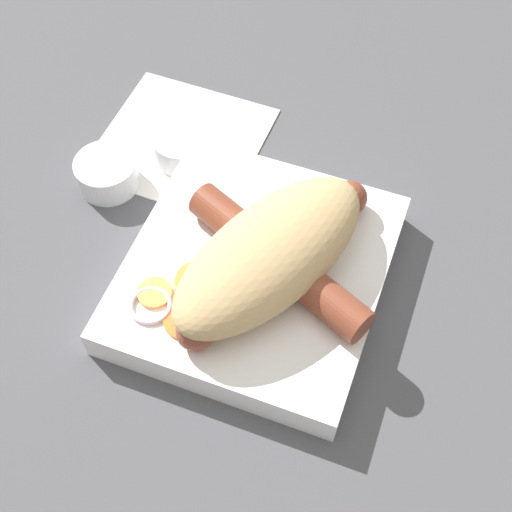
{
  "coord_description": "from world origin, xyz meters",
  "views": [
    {
      "loc": [
        0.28,
        0.11,
        0.5
      ],
      "look_at": [
        0.0,
        0.0,
        0.04
      ],
      "focal_mm": 50.0,
      "sensor_mm": 36.0,
      "label": 1
    }
  ],
  "objects_px": {
    "sausage": "(277,261)",
    "food_tray": "(256,273)",
    "condiment_cup_far": "(107,174)",
    "bread_roll": "(270,254)",
    "condiment_cup_near": "(183,147)"
  },
  "relations": [
    {
      "from": "sausage",
      "to": "food_tray",
      "type": "bearing_deg",
      "value": -93.18
    },
    {
      "from": "sausage",
      "to": "condiment_cup_far",
      "type": "height_order",
      "value": "sausage"
    },
    {
      "from": "bread_roll",
      "to": "sausage",
      "type": "xyz_separation_m",
      "value": [
        -0.0,
        0.0,
        -0.01
      ]
    },
    {
      "from": "condiment_cup_far",
      "to": "sausage",
      "type": "bearing_deg",
      "value": 73.38
    },
    {
      "from": "food_tray",
      "to": "condiment_cup_far",
      "type": "relative_size",
      "value": 3.86
    },
    {
      "from": "sausage",
      "to": "condiment_cup_far",
      "type": "bearing_deg",
      "value": -106.62
    },
    {
      "from": "bread_roll",
      "to": "condiment_cup_near",
      "type": "distance_m",
      "value": 0.17
    },
    {
      "from": "condiment_cup_near",
      "to": "food_tray",
      "type": "bearing_deg",
      "value": 46.54
    },
    {
      "from": "food_tray",
      "to": "sausage",
      "type": "bearing_deg",
      "value": 86.82
    },
    {
      "from": "bread_roll",
      "to": "sausage",
      "type": "bearing_deg",
      "value": 133.75
    },
    {
      "from": "sausage",
      "to": "condiment_cup_near",
      "type": "relative_size",
      "value": 3.35
    },
    {
      "from": "food_tray",
      "to": "condiment_cup_near",
      "type": "relative_size",
      "value": 3.86
    },
    {
      "from": "food_tray",
      "to": "sausage",
      "type": "height_order",
      "value": "sausage"
    },
    {
      "from": "condiment_cup_near",
      "to": "condiment_cup_far",
      "type": "xyz_separation_m",
      "value": [
        0.05,
        -0.05,
        0.0
      ]
    },
    {
      "from": "food_tray",
      "to": "condiment_cup_far",
      "type": "height_order",
      "value": "food_tray"
    }
  ]
}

